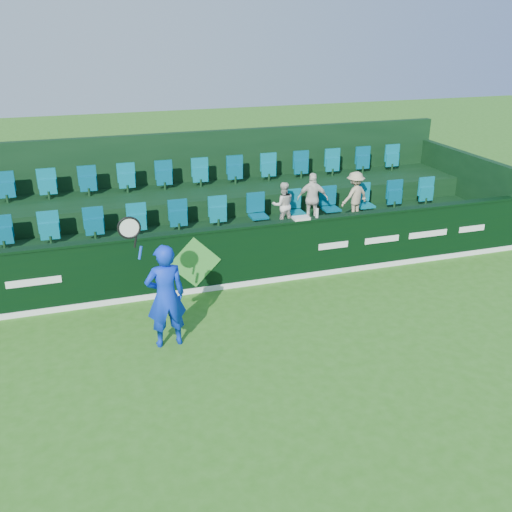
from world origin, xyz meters
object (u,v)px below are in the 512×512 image
object	(u,v)px
spectator_middle	(313,199)
towel	(301,218)
spectator_left	(283,205)
drinks_bottle	(317,213)
tennis_player	(165,295)
spectator_right	(355,196)

from	to	relation	value
spectator_middle	towel	bearing A→B (deg)	77.30
spectator_left	drinks_bottle	xyz separation A→B (m)	(0.36, -1.12, 0.12)
tennis_player	drinks_bottle	xyz separation A→B (m)	(3.62, 1.94, 0.50)
spectator_left	spectator_middle	distance (m)	0.74
spectator_right	drinks_bottle	bearing A→B (deg)	20.59
spectator_middle	spectator_right	xyz separation A→B (m)	(1.09, 0.00, -0.03)
spectator_right	spectator_left	bearing A→B (deg)	-16.74
spectator_middle	spectator_right	size ratio (longest dim) A/B	1.05
tennis_player	spectator_middle	bearing A→B (deg)	37.47
towel	drinks_bottle	bearing A→B (deg)	0.00
spectator_right	drinks_bottle	xyz separation A→B (m)	(-1.47, -1.12, 0.07)
towel	spectator_middle	bearing A→B (deg)	56.48
spectator_left	spectator_right	distance (m)	1.83
tennis_player	spectator_right	bearing A→B (deg)	31.04
spectator_left	spectator_right	xyz separation A→B (m)	(1.83, 0.00, 0.05)
spectator_middle	spectator_right	world-z (taller)	spectator_middle
tennis_player	spectator_middle	distance (m)	5.05
drinks_bottle	tennis_player	bearing A→B (deg)	-151.78
tennis_player	drinks_bottle	world-z (taller)	tennis_player
towel	drinks_bottle	world-z (taller)	drinks_bottle
spectator_middle	spectator_right	distance (m)	1.09
tennis_player	towel	distance (m)	3.81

